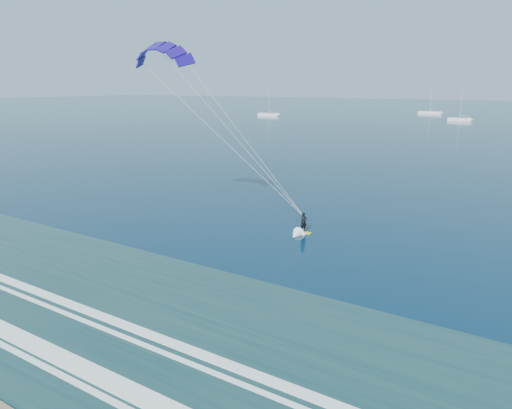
{
  "coord_description": "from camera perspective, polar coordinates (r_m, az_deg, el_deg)",
  "views": [
    {
      "loc": [
        24.13,
        -6.66,
        13.53
      ],
      "look_at": [
        4.35,
        25.23,
        3.64
      ],
      "focal_mm": 32.0,
      "sensor_mm": 36.0,
      "label": 1
    }
  ],
  "objects": [
    {
      "name": "kitesurfer_rig",
      "position": [
        42.66,
        -3.39,
        9.25
      ],
      "size": [
        18.27,
        6.69,
        18.4
      ],
      "color": "yellow",
      "rests_on": "ground"
    },
    {
      "name": "sailboat_0",
      "position": [
        207.69,
        1.61,
        11.22
      ],
      "size": [
        10.34,
        2.4,
        13.84
      ],
      "color": "silver",
      "rests_on": "ground"
    },
    {
      "name": "sailboat_1",
      "position": [
        236.4,
        20.91,
        10.71
      ],
      "size": [
        10.51,
        2.4,
        13.92
      ],
      "color": "silver",
      "rests_on": "ground"
    },
    {
      "name": "sailboat_2",
      "position": [
        193.95,
        24.09,
        9.71
      ],
      "size": [
        8.27,
        2.4,
        11.53
      ],
      "color": "silver",
      "rests_on": "ground"
    }
  ]
}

